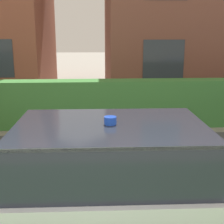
# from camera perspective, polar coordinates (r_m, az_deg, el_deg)

# --- Properties ---
(road_strip) EXTENTS (28.00, 5.07, 0.01)m
(road_strip) POSITION_cam_1_polar(r_m,az_deg,el_deg) (5.29, -5.33, -12.81)
(road_strip) COLOR #424247
(road_strip) RESTS_ON ground
(garden_hedge) EXTENTS (14.40, 0.60, 1.23)m
(garden_hedge) POSITION_cam_1_polar(r_m,az_deg,el_deg) (8.19, 0.54, 1.58)
(garden_hedge) COLOR #3D7F38
(garden_hedge) RESTS_ON ground
(police_car) EXTENTS (4.44, 1.73, 1.46)m
(police_car) POSITION_cam_1_polar(r_m,az_deg,el_deg) (3.88, 3.31, -12.50)
(police_car) COLOR black
(police_car) RESTS_ON road_strip
(house_right) EXTENTS (8.33, 6.51, 7.29)m
(house_right) POSITION_cam_1_polar(r_m,az_deg,el_deg) (14.43, 15.96, 18.90)
(house_right) COLOR brown
(house_right) RESTS_ON ground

